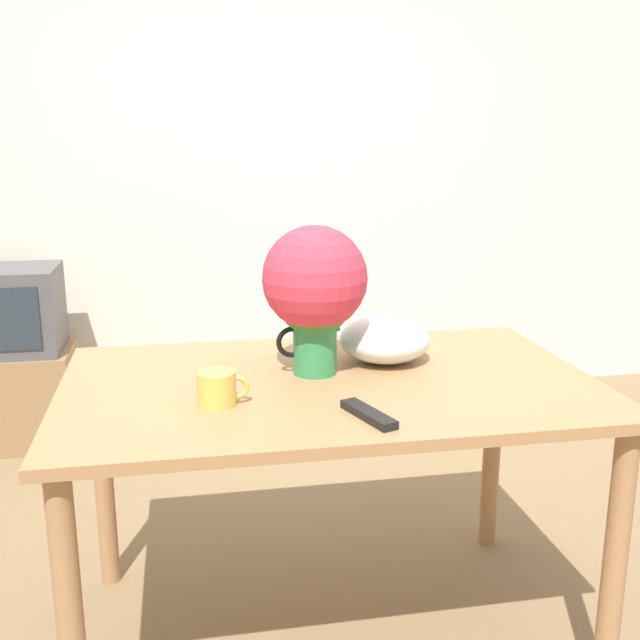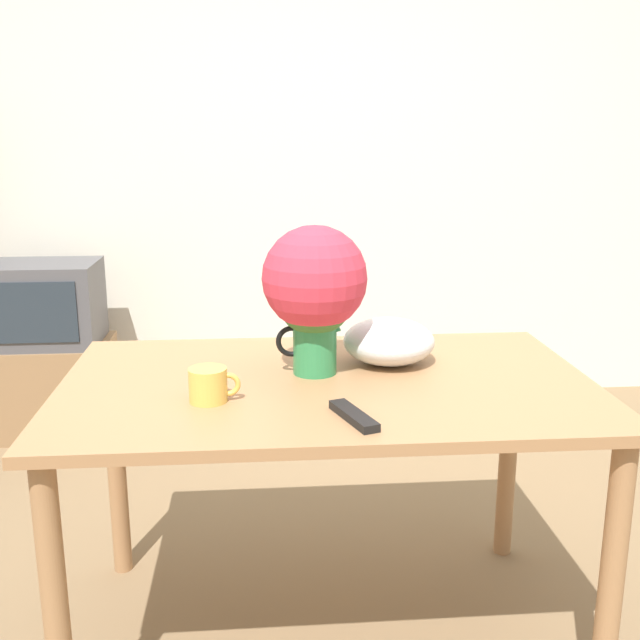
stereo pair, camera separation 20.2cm
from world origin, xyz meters
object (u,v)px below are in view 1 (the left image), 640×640
Objects in this scene: flower_vase at (315,288)px; coffee_mug at (218,388)px; white_bowl at (385,339)px; tv_set at (1,310)px.

flower_vase is 3.21× the size of coffee_mug.
white_bowl reaches higher than tv_set.
coffee_mug is at bearing -63.28° from tv_set.
tv_set is at bearing 126.66° from flower_vase.
flower_vase is 2.02m from tv_set.
white_bowl is 0.50× the size of tv_set.
white_bowl is 2.08m from tv_set.
tv_set is at bearing 132.84° from white_bowl.
coffee_mug is 0.25× the size of tv_set.
flower_vase is at bearing 36.46° from coffee_mug.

